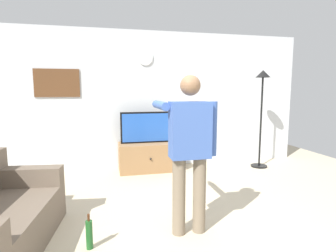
{
  "coord_description": "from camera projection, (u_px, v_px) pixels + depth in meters",
  "views": [
    {
      "loc": [
        -0.86,
        -2.42,
        1.54
      ],
      "look_at": [
        -0.03,
        1.2,
        1.05
      ],
      "focal_mm": 28.67,
      "sensor_mm": 36.0,
      "label": 1
    }
  ],
  "objects": [
    {
      "name": "beverage_bottle",
      "position": [
        89.0,
        234.0,
        2.62
      ],
      "size": [
        0.07,
        0.07,
        0.36
      ],
      "color": "#1E5923",
      "rests_on": "ground_plane"
    },
    {
      "name": "television",
      "position": [
        148.0,
        127.0,
        5.16
      ],
      "size": [
        1.04,
        0.07,
        0.6
      ],
      "color": "black",
      "rests_on": "tv_stand"
    },
    {
      "name": "back_wall",
      "position": [
        150.0,
        100.0,
        5.41
      ],
      "size": [
        6.4,
        0.1,
        2.7
      ],
      "primitive_type": "cube",
      "color": "silver",
      "rests_on": "ground_plane"
    },
    {
      "name": "framed_picture",
      "position": [
        57.0,
        83.0,
        4.93
      ],
      "size": [
        0.79,
        0.04,
        0.51
      ],
      "primitive_type": "cube",
      "color": "brown"
    },
    {
      "name": "person_standing_nearer_lamp",
      "position": [
        189.0,
        146.0,
        2.83
      ],
      "size": [
        0.6,
        0.78,
        1.7
      ],
      "color": "#7A6B56",
      "rests_on": "ground_plane"
    },
    {
      "name": "wall_clock",
      "position": [
        145.0,
        58.0,
        5.22
      ],
      "size": [
        0.29,
        0.03,
        0.29
      ],
      "primitive_type": "cylinder",
      "rotation": [
        1.57,
        0.0,
        0.0
      ],
      "color": "white"
    },
    {
      "name": "ground_plane",
      "position": [
        197.0,
        243.0,
        2.73
      ],
      "size": [
        8.4,
        8.4,
        0.0
      ],
      "primitive_type": "plane",
      "color": "beige"
    },
    {
      "name": "tv_stand",
      "position": [
        148.0,
        157.0,
        5.19
      ],
      "size": [
        1.12,
        0.57,
        0.54
      ],
      "color": "#997047",
      "rests_on": "ground_plane"
    },
    {
      "name": "floor_lamp",
      "position": [
        262.0,
        99.0,
        5.29
      ],
      "size": [
        0.32,
        0.32,
        1.94
      ],
      "color": "black",
      "rests_on": "ground_plane"
    }
  ]
}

